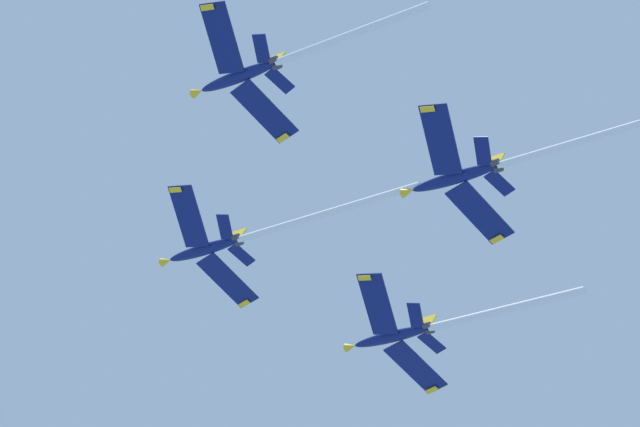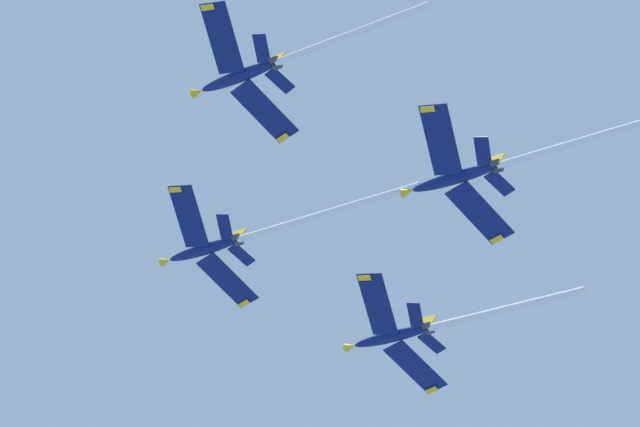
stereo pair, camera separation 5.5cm
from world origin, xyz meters
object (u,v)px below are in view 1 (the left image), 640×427
jet_lead (242,238)px  jet_slot (494,166)px  jet_right_wing (425,329)px  jet_left_wing (269,65)px

jet_lead → jet_slot: bearing=-177.4°
jet_lead → jet_right_wing: (-16.00, -19.96, -8.12)m
jet_left_wing → jet_slot: jet_left_wing is taller
jet_right_wing → jet_slot: bearing=135.5°
jet_left_wing → jet_right_wing: bearing=-89.2°
jet_lead → jet_left_wing: jet_lead is taller
jet_slot → jet_left_wing: bearing=50.2°
jet_lead → jet_right_wing: jet_lead is taller
jet_right_wing → jet_lead: bearing=51.3°
jet_lead → jet_slot: size_ratio=1.06×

